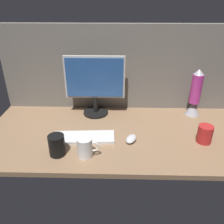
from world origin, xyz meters
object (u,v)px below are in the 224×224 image
object	(u,v)px
monitor	(95,83)
mug_ceramic_white	(85,147)
mouse	(131,139)
lava_lamp	(195,96)
mug_red_plastic	(205,134)
keyboard	(84,137)
mug_black_travel	(57,145)

from	to	relation	value
monitor	mug_ceramic_white	distance (cm)	54.02
mouse	lava_lamp	world-z (taller)	lava_lamp
mug_red_plastic	lava_lamp	world-z (taller)	lava_lamp
lava_lamp	mouse	bearing A→B (deg)	-141.91
mug_ceramic_white	lava_lamp	size ratio (longest dim) A/B	0.35
keyboard	mug_black_travel	bearing A→B (deg)	-132.28
mug_red_plastic	mug_black_travel	xyz separation A→B (cm)	(-84.67, -14.48, 0.63)
mug_black_travel	lava_lamp	distance (cm)	101.21
mug_ceramic_white	lava_lamp	world-z (taller)	lava_lamp
monitor	mug_black_travel	size ratio (longest dim) A/B	3.54
monitor	mug_black_travel	bearing A→B (deg)	-108.50
keyboard	mug_red_plastic	xyz separation A→B (cm)	(72.18, -0.97, 4.38)
mug_black_travel	mug_ceramic_white	bearing A→B (deg)	-4.03
mug_red_plastic	mug_black_travel	world-z (taller)	mug_black_travel
mug_black_travel	lava_lamp	bearing A→B (deg)	29.76
mug_red_plastic	monitor	bearing A→B (deg)	152.51
lava_lamp	monitor	bearing A→B (deg)	-179.83
monitor	mug_black_travel	world-z (taller)	monitor
keyboard	mouse	xyz separation A→B (cm)	(28.71, -1.73, 0.70)
mouse	lava_lamp	size ratio (longest dim) A/B	0.28
mug_ceramic_white	mouse	bearing A→B (deg)	30.12
mouse	mug_black_travel	distance (cm)	43.64
monitor	mug_ceramic_white	world-z (taller)	monitor
keyboard	mug_black_travel	world-z (taller)	mug_black_travel
keyboard	lava_lamp	bearing A→B (deg)	21.41
monitor	lava_lamp	bearing A→B (deg)	0.17
keyboard	mug_red_plastic	world-z (taller)	mug_red_plastic
mouse	lava_lamp	bearing A→B (deg)	61.76
mouse	mug_black_travel	world-z (taller)	mug_black_travel
mouse	mug_black_travel	size ratio (longest dim) A/B	0.80
keyboard	lava_lamp	world-z (taller)	lava_lamp
mug_black_travel	keyboard	bearing A→B (deg)	51.06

